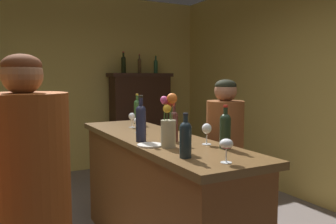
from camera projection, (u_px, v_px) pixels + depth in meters
name	position (u px, v px, depth m)	size (l,w,h in m)	color
wall_back	(52.00, 84.00, 5.50)	(5.14, 0.12, 2.86)	tan
bar_counter	(157.00, 198.00, 2.93)	(0.62, 2.25, 1.05)	brown
display_cabinet	(140.00, 118.00, 5.96)	(1.08, 0.39, 1.60)	black
wine_bottle_rose	(185.00, 138.00, 2.12)	(0.07, 0.07, 0.27)	#1B2830
wine_bottle_malbec	(137.00, 110.00, 3.66)	(0.07, 0.07, 0.32)	#2B5227
wine_bottle_chardonnay	(174.00, 124.00, 2.65)	(0.07, 0.07, 0.31)	#4C2620
wine_bottle_syrah	(141.00, 121.00, 2.65)	(0.08, 0.08, 0.35)	#1E2138
wine_bottle_merlot	(225.00, 129.00, 2.39)	(0.08, 0.08, 0.30)	#1F301E
wine_glass_front	(132.00, 117.00, 3.39)	(0.06, 0.06, 0.14)	white
wine_glass_mid	(207.00, 129.00, 2.53)	(0.07, 0.07, 0.16)	white
wine_glass_rear	(226.00, 145.00, 1.99)	(0.08, 0.08, 0.14)	white
wine_glass_spare	(138.00, 121.00, 3.07)	(0.08, 0.08, 0.14)	white
flower_arrangement	(169.00, 122.00, 2.43)	(0.11, 0.12, 0.38)	tan
cheese_plate	(150.00, 145.00, 2.49)	(0.19, 0.19, 0.01)	white
display_bottle_left	(124.00, 64.00, 5.73)	(0.08, 0.08, 0.35)	black
display_bottle_midleft	(139.00, 65.00, 5.86)	(0.06, 0.06, 0.32)	#4A351D
display_bottle_center	(156.00, 65.00, 6.01)	(0.07, 0.07, 0.31)	#244D2F
patron_near_entrance	(28.00, 216.00, 1.63)	(0.40, 0.40, 1.65)	#2C2E34
bartender	(225.00, 156.00, 3.08)	(0.33, 0.33, 1.52)	maroon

